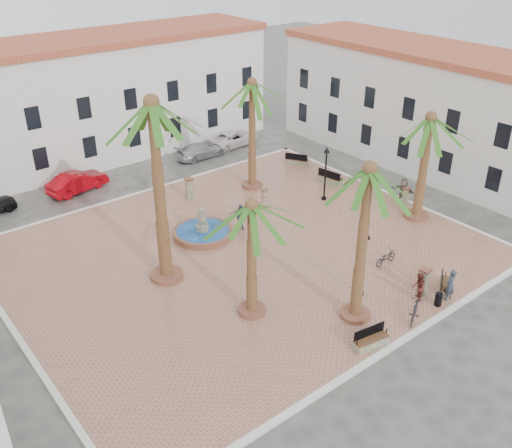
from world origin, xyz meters
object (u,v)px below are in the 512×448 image
(bench_se, at_px, (444,286))
(bollard_n, at_px, (189,188))
(bench_e, at_px, (331,179))
(palm_ne, at_px, (252,94))
(bicycle_a, at_px, (386,257))
(litter_bin, at_px, (438,299))
(bollard_se, at_px, (424,281))
(palm_e, at_px, (429,130))
(car_white, at_px, (233,138))
(lamppost_e, at_px, (326,164))
(car_silver, at_px, (200,150))
(bollard_e, at_px, (406,196))
(fountain, at_px, (203,231))
(pedestrian_north, at_px, (156,180))
(bench_ne, at_px, (297,161))
(cyclist_a, at_px, (450,285))
(bench_s, at_px, (371,341))
(palm_nw, at_px, (153,123))
(palm_s, at_px, (368,186))
(palm_sw, at_px, (251,220))
(cyclist_b, at_px, (418,287))
(pedestrian_fountain_b, at_px, (240,217))
(pedestrian_east, at_px, (403,191))
(car_red, at_px, (77,182))
(bicycle_b, at_px, (415,311))

(bench_se, height_order, bollard_n, bollard_n)
(bench_se, relative_size, bench_e, 0.79)
(palm_ne, height_order, bicycle_a, palm_ne)
(litter_bin, bearing_deg, bollard_se, 76.93)
(palm_e, relative_size, car_white, 1.55)
(palm_ne, xyz_separation_m, car_white, (4.22, 7.98, -6.31))
(lamppost_e, bearing_deg, litter_bin, -108.49)
(lamppost_e, distance_m, bicycle_a, 9.01)
(bollard_n, relative_size, car_silver, 0.36)
(bollard_e, bearing_deg, car_silver, 110.11)
(bench_e, height_order, bollard_e, bollard_e)
(bench_e, distance_m, bollard_e, 5.87)
(fountain, relative_size, palm_e, 0.52)
(pedestrian_north, bearing_deg, bench_ne, -82.86)
(cyclist_a, distance_m, bicycle_a, 4.27)
(bench_se, relative_size, bollard_e, 1.30)
(fountain, relative_size, bench_se, 2.25)
(bench_ne, bearing_deg, bench_s, 114.67)
(fountain, distance_m, lamppost_e, 9.77)
(palm_nw, bearing_deg, palm_s, -57.90)
(palm_e, relative_size, bench_e, 3.41)
(palm_sw, xyz_separation_m, cyclist_b, (7.20, -4.52, -4.40))
(bollard_se, height_order, bollard_n, bollard_n)
(bench_s, distance_m, lamppost_e, 15.58)
(bench_s, relative_size, lamppost_e, 0.49)
(cyclist_a, relative_size, pedestrian_north, 1.05)
(palm_s, distance_m, bench_se, 8.73)
(litter_bin, height_order, pedestrian_fountain_b, pedestrian_fountain_b)
(fountain, distance_m, pedestrian_east, 14.05)
(bollard_e, distance_m, litter_bin, 11.51)
(bench_se, relative_size, pedestrian_east, 0.89)
(bench_ne, xyz_separation_m, litter_bin, (-6.88, -18.23, 0.07))
(palm_nw, xyz_separation_m, car_white, (15.22, 14.39, -8.24))
(palm_s, xyz_separation_m, lamppost_e, (8.07, 10.36, -4.41))
(palm_e, relative_size, bollard_se, 4.88)
(palm_ne, relative_size, pedestrian_fountain_b, 4.68)
(bench_se, height_order, pedestrian_east, pedestrian_east)
(bicycle_a, height_order, pedestrian_north, pedestrian_north)
(bollard_n, bearing_deg, palm_sw, -109.71)
(bollard_e, relative_size, car_red, 0.29)
(bollard_n, height_order, car_white, bollard_n)
(bench_s, xyz_separation_m, litter_bin, (5.03, -0.02, 0.09))
(palm_ne, bearing_deg, palm_nw, -149.77)
(lamppost_e, distance_m, bollard_se, 12.01)
(bench_s, xyz_separation_m, lamppost_e, (9.17, 12.37, 2.34))
(palm_ne, relative_size, car_silver, 1.88)
(bicycle_b, bearing_deg, bench_se, -106.95)
(bench_e, distance_m, bicycle_b, 16.34)
(car_white, bearing_deg, lamppost_e, 167.72)
(palm_s, relative_size, bench_se, 4.98)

